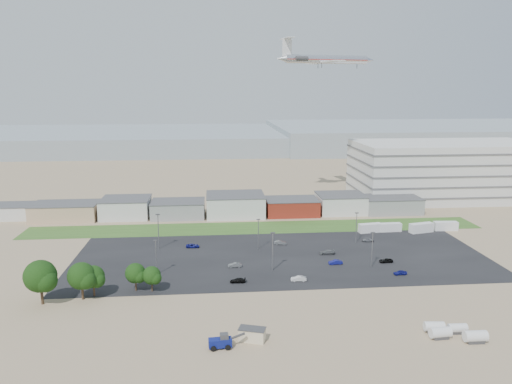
{
  "coord_description": "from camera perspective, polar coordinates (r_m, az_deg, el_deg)",
  "views": [
    {
      "loc": [
        -14.7,
        -117.84,
        48.1
      ],
      "look_at": [
        -2.26,
        22.0,
        19.13
      ],
      "focal_mm": 35.0,
      "sensor_mm": 36.0,
      "label": 1
    }
  ],
  "objects": [
    {
      "name": "airliner",
      "position": [
        221.6,
        8.08,
        14.78
      ],
      "size": [
        49.67,
        38.19,
        13.26
      ],
      "primitive_type": null,
      "rotation": [
        0.0,
        0.0,
        0.18
      ],
      "color": "silver"
    },
    {
      "name": "parked_car_12",
      "position": [
        150.67,
        8.11,
        -6.82
      ],
      "size": [
        4.57,
        1.97,
        1.31
      ],
      "primitive_type": "imported",
      "rotation": [
        0.0,
        0.0,
        -1.6
      ],
      "color": "#595B5E",
      "rests_on": "ground"
    },
    {
      "name": "ground",
      "position": [
        128.13,
        1.91,
        -10.4
      ],
      "size": [
        700.0,
        700.0,
        0.0
      ],
      "primitive_type": "plane",
      "color": "#998661",
      "rests_on": "ground"
    },
    {
      "name": "storage_tank_ne",
      "position": [
        111.36,
        22.03,
        -14.21
      ],
      "size": [
        3.74,
        1.95,
        2.21
      ],
      "primitive_type": null,
      "rotation": [
        0.0,
        0.0,
        -0.03
      ],
      "color": "silver",
      "rests_on": "ground"
    },
    {
      "name": "storage_tank_se",
      "position": [
        108.92,
        23.78,
        -14.84
      ],
      "size": [
        4.42,
        2.26,
        2.63
      ],
      "primitive_type": null,
      "rotation": [
        0.0,
        0.0,
        -0.01
      ],
      "color": "silver",
      "rests_on": "ground"
    },
    {
      "name": "parking_lot",
      "position": [
        147.32,
        2.91,
        -7.41
      ],
      "size": [
        120.0,
        50.0,
        0.01
      ],
      "primitive_type": "cube",
      "color": "black",
      "rests_on": "ground"
    },
    {
      "name": "storage_tank_nw",
      "position": [
        110.18,
        19.69,
        -14.26
      ],
      "size": [
        4.15,
        2.34,
        2.39
      ],
      "primitive_type": null,
      "rotation": [
        0.0,
        0.0,
        -0.09
      ],
      "color": "silver",
      "rests_on": "ground"
    },
    {
      "name": "parking_garage",
      "position": [
        239.86,
        20.88,
        2.35
      ],
      "size": [
        80.0,
        40.0,
        25.0
      ],
      "primitive_type": "cube",
      "color": "silver",
      "rests_on": "ground"
    },
    {
      "name": "parked_car_4",
      "position": [
        138.97,
        -2.44,
        -8.33
      ],
      "size": [
        3.74,
        1.34,
        1.23
      ],
      "primitive_type": "imported",
      "rotation": [
        0.0,
        0.0,
        -1.56
      ],
      "color": "#595B5E",
      "rests_on": "ground"
    },
    {
      "name": "tree_far_left",
      "position": [
        124.36,
        -23.41,
        -9.18
      ],
      "size": [
        7.87,
        7.87,
        11.81
      ],
      "primitive_type": null,
      "color": "black",
      "rests_on": "ground"
    },
    {
      "name": "tree_right",
      "position": [
        125.8,
        -13.62,
        -9.24
      ],
      "size": [
        5.25,
        5.25,
        7.88
      ],
      "primitive_type": null,
      "color": "black",
      "rests_on": "ground"
    },
    {
      "name": "lightpole_back_l",
      "position": [
        155.81,
        -11.09,
        -4.45
      ],
      "size": [
        1.29,
        0.54,
        10.93
      ],
      "primitive_type": null,
      "color": "slate",
      "rests_on": "ground"
    },
    {
      "name": "storage_tank_sw",
      "position": [
        108.04,
        20.32,
        -14.82
      ],
      "size": [
        4.26,
        2.36,
        2.47
      ],
      "primitive_type": null,
      "rotation": [
        0.0,
        0.0,
        0.08
      ],
      "color": "silver",
      "rests_on": "ground"
    },
    {
      "name": "box_trailer_c",
      "position": [
        180.34,
        18.37,
        -3.9
      ],
      "size": [
        8.79,
        4.57,
        3.15
      ],
      "primitive_type": null,
      "rotation": [
        0.0,
        0.0,
        0.24
      ],
      "color": "silver",
      "rests_on": "ground"
    },
    {
      "name": "parked_car_9",
      "position": [
        156.53,
        -7.25,
        -6.11
      ],
      "size": [
        4.26,
        2.2,
        1.15
      ],
      "primitive_type": "imported",
      "rotation": [
        0.0,
        0.0,
        1.5
      ],
      "color": "navy",
      "rests_on": "ground"
    },
    {
      "name": "building_row",
      "position": [
        193.94,
        -5.63,
        -1.54
      ],
      "size": [
        170.0,
        20.0,
        8.0
      ],
      "primitive_type": null,
      "color": "silver",
      "rests_on": "ground"
    },
    {
      "name": "parked_car_3",
      "position": [
        128.47,
        -2.1,
        -10.06
      ],
      "size": [
        4.05,
        1.82,
        1.15
      ],
      "primitive_type": "imported",
      "rotation": [
        0.0,
        0.0,
        -1.62
      ],
      "color": "black",
      "rests_on": "ground"
    },
    {
      "name": "lightpole_back_m",
      "position": [
        152.82,
        0.27,
        -4.83
      ],
      "size": [
        1.11,
        0.46,
        9.45
      ],
      "primitive_type": null,
      "color": "slate",
      "rests_on": "ground"
    },
    {
      "name": "parked_car_0",
      "position": [
        147.14,
        14.62,
        -7.59
      ],
      "size": [
        4.02,
        2.08,
        1.08
      ],
      "primitive_type": "imported",
      "rotation": [
        0.0,
        0.0,
        -1.5
      ],
      "color": "black",
      "rests_on": "ground"
    },
    {
      "name": "hills_backdrop",
      "position": [
        438.46,
        2.12,
        5.94
      ],
      "size": [
        700.0,
        200.0,
        9.0
      ],
      "primitive_type": null,
      "color": "gray",
      "rests_on": "ground"
    },
    {
      "name": "telehandler",
      "position": [
        98.5,
        -4.12,
        -16.64
      ],
      "size": [
        7.16,
        2.87,
        2.92
      ],
      "primitive_type": null,
      "rotation": [
        0.0,
        0.0,
        0.08
      ],
      "color": "navy",
      "rests_on": "ground"
    },
    {
      "name": "lightpole_front_l",
      "position": [
        134.82,
        -11.34,
        -7.35
      ],
      "size": [
        1.11,
        0.46,
        9.46
      ],
      "primitive_type": null,
      "color": "slate",
      "rests_on": "ground"
    },
    {
      "name": "parked_car_13",
      "position": [
        129.78,
        4.89,
        -9.83
      ],
      "size": [
        4.04,
        1.63,
        1.31
      ],
      "primitive_type": "imported",
      "rotation": [
        0.0,
        0.0,
        -1.63
      ],
      "color": "silver",
      "rests_on": "ground"
    },
    {
      "name": "tree_near",
      "position": [
        124.67,
        -11.84,
        -9.53
      ],
      "size": [
        4.76,
        4.76,
        7.15
      ],
      "primitive_type": null,
      "color": "black",
      "rests_on": "ground"
    },
    {
      "name": "parked_car_1",
      "position": [
        142.74,
        9.07,
        -7.92
      ],
      "size": [
        3.93,
        1.53,
        1.27
      ],
      "primitive_type": "imported",
      "rotation": [
        0.0,
        0.0,
        -1.52
      ],
      "color": "navy",
      "rests_on": "ground"
    },
    {
      "name": "lightpole_front_m",
      "position": [
        135.06,
        1.92,
        -6.81
      ],
      "size": [
        1.25,
        0.52,
        10.65
      ],
      "primitive_type": null,
      "color": "slate",
      "rests_on": "ground"
    },
    {
      "name": "box_trailer_b",
      "position": [
        178.53,
        15.08,
        -3.91
      ],
      "size": [
        7.69,
        2.68,
        2.85
      ],
      "primitive_type": null,
      "rotation": [
        0.0,
        0.0,
        0.04
      ],
      "color": "silver",
      "rests_on": "ground"
    },
    {
      "name": "tree_mid",
      "position": [
        125.19,
        -18.1,
        -9.44
      ],
      "size": [
        5.69,
        5.69,
        8.54
      ],
      "primitive_type": null,
      "color": "black",
      "rests_on": "ground"
    },
    {
      "name": "portable_shed",
      "position": [
        100.91,
        -0.45,
        -15.97
      ],
      "size": [
        5.77,
        4.16,
        2.62
      ],
      "primitive_type": null,
      "rotation": [
        0.0,
        0.0,
        -0.31
      ],
      "color": "beige",
      "rests_on": "ground"
    },
    {
      "name": "box_trailer_a",
      "position": [
        175.68,
        12.91,
        -4.03
      ],
      "size": [
        8.29,
        3.72,
        3.0
      ],
      "primitive_type": null,
      "rotation": [
        0.0,
        0.0,
        0.16
      ],
      "color": "silver",
      "rests_on": "ground"
    },
    {
      "name": "parked_car_11",
      "position": [
        158.4,
        2.81,
        -5.79
      ],
      "size": [
        4.08,
        1.86,
        1.3
      ],
      "primitive_type": "imported",
      "rotation": [
        0.0,
        0.0,
        1.44
      ],
      "color": "#595B5E",
      "rests_on": "ground"
    },
    {
      "name": "tree_left",
      "position": [
        123.92,
        -19.32,
        -9.34
      ],
      "size": [
        6.78,
        6.78,
        10.17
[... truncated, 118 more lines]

